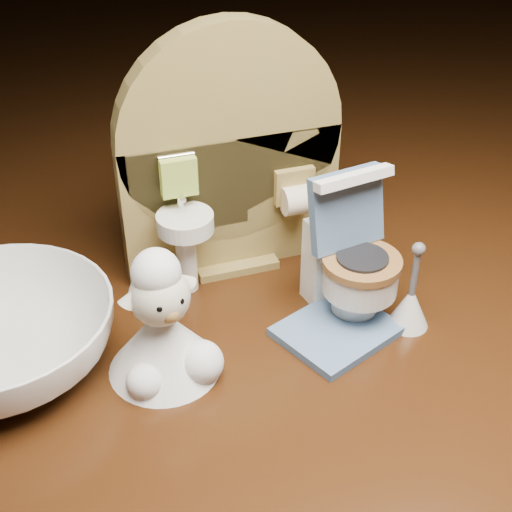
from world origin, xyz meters
The scene contains 5 objects.
backdrop_panel centered at (0.00, 0.06, 0.07)m, with size 0.13×0.05×0.15m.
toy_toilet centered at (0.05, 0.00, 0.03)m, with size 0.05×0.06×0.09m.
bath_mat centered at (0.03, -0.02, 0.00)m, with size 0.06×0.05×0.00m, color slate.
toilet_brush centered at (0.07, -0.02, 0.01)m, with size 0.02×0.02×0.05m.
plush_lamb centered at (-0.06, -0.02, 0.03)m, with size 0.06×0.06×0.07m.
Camera 1 is at (-0.10, -0.29, 0.25)m, focal length 50.00 mm.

